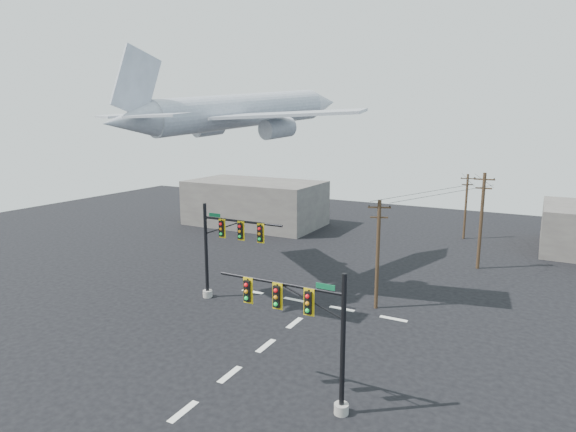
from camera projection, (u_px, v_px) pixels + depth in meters
The scene contains 10 objects.
ground at pixel (230, 375), 27.11m from camera, with size 120.00×120.00×0.00m, color black.
lane_markings at pixel (276, 337), 31.73m from camera, with size 14.00×21.20×0.01m.
signal_mast_near at pixel (309, 329), 23.47m from camera, with size 7.29×0.79×7.16m.
signal_mast_far at pixel (223, 248), 37.37m from camera, with size 7.31×0.85×7.72m.
utility_pole_a at pixel (378, 253), 35.93m from camera, with size 1.60×0.72×8.38m.
utility_pole_b at pixel (481, 219), 45.70m from camera, with size 1.89×0.31×9.31m.
utility_pole_c at pixel (466, 205), 57.63m from camera, with size 1.56×0.61×7.88m.
power_lines at pixel (457, 186), 44.96m from camera, with size 7.21×26.37×0.27m.
airliner at pixel (243, 112), 40.25m from camera, with size 23.32×25.04×6.57m.
building_left at pixel (255, 203), 66.06m from camera, with size 18.00×10.00×6.00m, color slate.
Camera 1 is at (14.56, -20.41, 14.05)m, focal length 30.00 mm.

